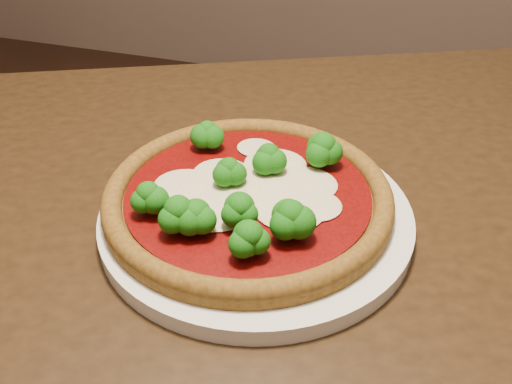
% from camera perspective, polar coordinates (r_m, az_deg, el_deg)
% --- Properties ---
extents(dining_table, '(1.39, 1.26, 0.75)m').
position_cam_1_polar(dining_table, '(0.64, -1.06, -11.11)').
color(dining_table, black).
rests_on(dining_table, floor).
extents(plate, '(0.32, 0.32, 0.02)m').
position_cam_1_polar(plate, '(0.59, -0.00, -2.45)').
color(plate, silver).
rests_on(plate, dining_table).
extents(pizza, '(0.30, 0.30, 0.06)m').
position_cam_1_polar(pizza, '(0.58, -0.88, -0.20)').
color(pizza, brown).
rests_on(pizza, plate).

